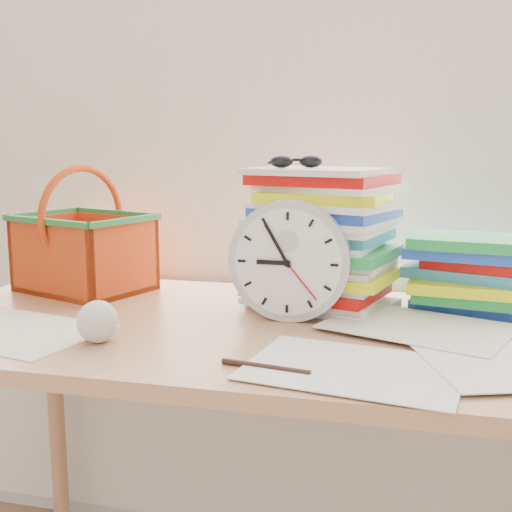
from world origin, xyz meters
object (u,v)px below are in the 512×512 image
(desk, at_px, (258,360))
(paper_stack, at_px, (322,238))
(clock, at_px, (290,260))
(book_stack, at_px, (473,273))
(basket, at_px, (83,230))

(desk, distance_m, paper_stack, 0.31)
(desk, relative_size, paper_stack, 4.57)
(clock, height_order, book_stack, clock)
(clock, bearing_deg, book_stack, 24.81)
(book_stack, bearing_deg, paper_stack, -173.17)
(desk, height_order, book_stack, book_stack)
(clock, bearing_deg, desk, -136.94)
(desk, xyz_separation_m, clock, (0.05, 0.05, 0.20))
(desk, xyz_separation_m, paper_stack, (0.10, 0.18, 0.23))
(paper_stack, height_order, basket, paper_stack)
(paper_stack, height_order, book_stack, paper_stack)
(desk, relative_size, clock, 5.74)
(desk, bearing_deg, basket, 158.31)
(paper_stack, distance_m, book_stack, 0.33)
(paper_stack, xyz_separation_m, clock, (-0.05, -0.13, -0.03))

